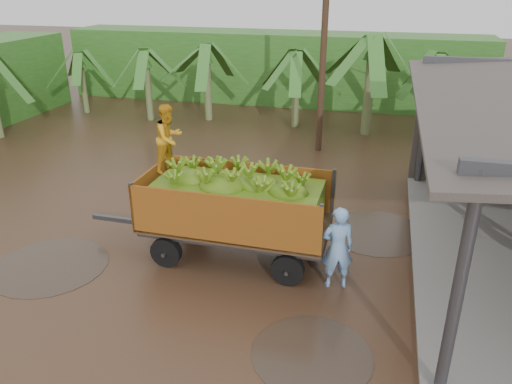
{
  "coord_description": "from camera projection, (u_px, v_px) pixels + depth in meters",
  "views": [
    {
      "loc": [
        3.92,
        -10.49,
        6.38
      ],
      "look_at": [
        1.16,
        0.26,
        1.51
      ],
      "focal_mm": 35.0,
      "sensor_mm": 36.0,
      "label": 1
    }
  ],
  "objects": [
    {
      "name": "banana_trailer",
      "position": [
        235.0,
        205.0,
        11.83
      ],
      "size": [
        6.16,
        2.21,
        3.67
      ],
      "rotation": [
        0.0,
        0.0,
        -0.02
      ],
      "color": "#C26D1B",
      "rests_on": "ground"
    },
    {
      "name": "man_blue",
      "position": [
        337.0,
        248.0,
        10.74
      ],
      "size": [
        0.81,
        0.65,
        1.93
      ],
      "primitive_type": "imported",
      "rotation": [
        0.0,
        0.0,
        3.45
      ],
      "color": "#77A3D9",
      "rests_on": "ground"
    },
    {
      "name": "ground",
      "position": [
        210.0,
        245.0,
        12.76
      ],
      "size": [
        100.0,
        100.0,
        0.0
      ],
      "primitive_type": "plane",
      "color": "black",
      "rests_on": "ground"
    },
    {
      "name": "hedge_north",
      "position": [
        272.0,
        67.0,
        26.69
      ],
      "size": [
        22.0,
        3.0,
        3.6
      ],
      "primitive_type": "cube",
      "color": "#2D661E",
      "rests_on": "ground"
    },
    {
      "name": "banana_plants",
      "position": [
        150.0,
        106.0,
        18.64
      ],
      "size": [
        24.35,
        20.95,
        4.3
      ],
      "color": "#2D661E",
      "rests_on": "ground"
    },
    {
      "name": "utility_pole",
      "position": [
        324.0,
        42.0,
        18.02
      ],
      "size": [
        1.2,
        0.24,
        8.12
      ],
      "color": "#47301E",
      "rests_on": "ground"
    }
  ]
}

